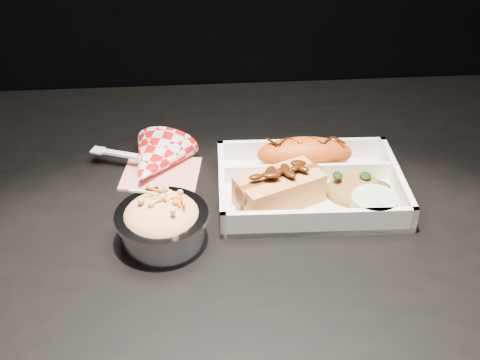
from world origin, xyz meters
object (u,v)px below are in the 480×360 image
at_px(food_tray, 309,188).
at_px(fried_pastry, 305,154).
at_px(dining_table, 237,263).
at_px(foil_coleslaw_cup, 162,221).
at_px(napkin_fork, 154,162).
at_px(hotdog, 279,186).

bearing_deg(food_tray, fried_pastry, 90.00).
relative_size(dining_table, foil_coleslaw_cup, 10.42).
distance_m(fried_pastry, foil_coleslaw_cup, 0.25).
xyz_separation_m(food_tray, napkin_fork, (-0.22, 0.07, 0.01)).
relative_size(dining_table, hotdog, 9.43).
xyz_separation_m(fried_pastry, hotdog, (-0.05, -0.08, 0.00)).
height_order(dining_table, fried_pastry, fried_pastry).
relative_size(fried_pastry, foil_coleslaw_cup, 1.20).
height_order(dining_table, foil_coleslaw_cup, foil_coleslaw_cup).
height_order(dining_table, napkin_fork, napkin_fork).
distance_m(dining_table, hotdog, 0.14).
bearing_deg(napkin_fork, food_tray, 1.60).
bearing_deg(hotdog, foil_coleslaw_cup, 177.57).
distance_m(dining_table, napkin_fork, 0.19).
relative_size(hotdog, foil_coleslaw_cup, 1.10).
xyz_separation_m(food_tray, foil_coleslaw_cup, (-0.20, -0.09, 0.02)).
bearing_deg(foil_coleslaw_cup, napkin_fork, 96.20).
xyz_separation_m(hotdog, foil_coleslaw_cup, (-0.15, -0.06, -0.00)).
bearing_deg(dining_table, hotdog, 9.32).
bearing_deg(foil_coleslaw_cup, hotdog, 21.72).
height_order(hotdog, napkin_fork, napkin_fork).
distance_m(hotdog, foil_coleslaw_cup, 0.17).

